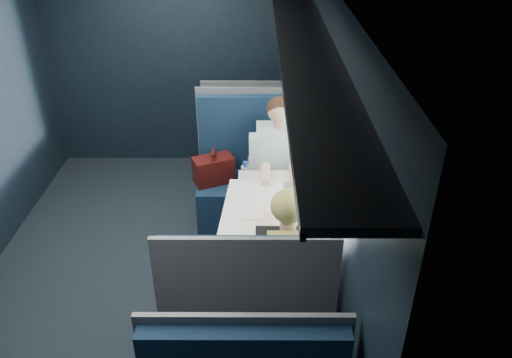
{
  "coord_description": "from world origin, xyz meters",
  "views": [
    {
      "loc": [
        0.91,
        -3.25,
        2.88
      ],
      "look_at": [
        0.9,
        0.0,
        0.95
      ],
      "focal_mm": 35.0,
      "sensor_mm": 36.0,
      "label": 1
    }
  ],
  "objects_px": {
    "man": "(278,162)",
    "seat_bay_far": "(248,316)",
    "laptop": "(308,187)",
    "table": "(273,210)",
    "bottle_small": "(304,169)",
    "cup": "(306,177)",
    "seat_row_front": "(252,139)",
    "woman": "(286,263)",
    "seat_bay_near": "(249,180)"
  },
  "relations": [
    {
      "from": "seat_bay_near",
      "to": "seat_bay_far",
      "type": "xyz_separation_m",
      "value": [
        0.02,
        -1.74,
        -0.01
      ]
    },
    {
      "from": "table",
      "to": "seat_row_front",
      "type": "xyz_separation_m",
      "value": [
        -0.18,
        1.8,
        -0.25
      ]
    },
    {
      "from": "woman",
      "to": "bottle_small",
      "type": "height_order",
      "value": "woman"
    },
    {
      "from": "woman",
      "to": "cup",
      "type": "distance_m",
      "value": 1.05
    },
    {
      "from": "seat_bay_near",
      "to": "man",
      "type": "height_order",
      "value": "man"
    },
    {
      "from": "man",
      "to": "bottle_small",
      "type": "relative_size",
      "value": 6.21
    },
    {
      "from": "laptop",
      "to": "seat_bay_near",
      "type": "bearing_deg",
      "value": 122.78
    },
    {
      "from": "table",
      "to": "laptop",
      "type": "height_order",
      "value": "laptop"
    },
    {
      "from": "table",
      "to": "seat_bay_near",
      "type": "height_order",
      "value": "seat_bay_near"
    },
    {
      "from": "seat_bay_near",
      "to": "bottle_small",
      "type": "xyz_separation_m",
      "value": [
        0.46,
        -0.5,
        0.41
      ]
    },
    {
      "from": "table",
      "to": "cup",
      "type": "distance_m",
      "value": 0.44
    },
    {
      "from": "man",
      "to": "cup",
      "type": "bearing_deg",
      "value": -60.71
    },
    {
      "from": "seat_row_front",
      "to": "cup",
      "type": "distance_m",
      "value": 1.6
    },
    {
      "from": "seat_row_front",
      "to": "cup",
      "type": "relative_size",
      "value": 12.76
    },
    {
      "from": "laptop",
      "to": "woman",
      "type": "bearing_deg",
      "value": -104.53
    },
    {
      "from": "bottle_small",
      "to": "cup",
      "type": "relative_size",
      "value": 2.34
    },
    {
      "from": "laptop",
      "to": "cup",
      "type": "height_order",
      "value": "laptop"
    },
    {
      "from": "woman",
      "to": "bottle_small",
      "type": "bearing_deg",
      "value": 79.63
    },
    {
      "from": "bottle_small",
      "to": "table",
      "type": "bearing_deg",
      "value": -125.84
    },
    {
      "from": "table",
      "to": "laptop",
      "type": "xyz_separation_m",
      "value": [
        0.28,
        0.12,
        0.15
      ]
    },
    {
      "from": "seat_bay_far",
      "to": "bottle_small",
      "type": "xyz_separation_m",
      "value": [
        0.45,
        1.24,
        0.42
      ]
    },
    {
      "from": "man",
      "to": "cup",
      "type": "height_order",
      "value": "man"
    },
    {
      "from": "seat_bay_far",
      "to": "bottle_small",
      "type": "distance_m",
      "value": 1.38
    },
    {
      "from": "man",
      "to": "seat_bay_far",
      "type": "bearing_deg",
      "value": -99.03
    },
    {
      "from": "seat_bay_far",
      "to": "woman",
      "type": "height_order",
      "value": "woman"
    },
    {
      "from": "seat_row_front",
      "to": "woman",
      "type": "xyz_separation_m",
      "value": [
        0.25,
        -2.5,
        0.32
      ]
    },
    {
      "from": "seat_row_front",
      "to": "man",
      "type": "distance_m",
      "value": 1.17
    },
    {
      "from": "table",
      "to": "woman",
      "type": "bearing_deg",
      "value": -84.55
    },
    {
      "from": "seat_row_front",
      "to": "man",
      "type": "bearing_deg",
      "value": -77.17
    },
    {
      "from": "laptop",
      "to": "cup",
      "type": "distance_m",
      "value": 0.2
    },
    {
      "from": "seat_bay_near",
      "to": "cup",
      "type": "distance_m",
      "value": 0.82
    },
    {
      "from": "woman",
      "to": "laptop",
      "type": "distance_m",
      "value": 0.86
    },
    {
      "from": "table",
      "to": "seat_bay_far",
      "type": "xyz_separation_m",
      "value": [
        -0.18,
        -0.87,
        -0.25
      ]
    },
    {
      "from": "seat_bay_near",
      "to": "man",
      "type": "distance_m",
      "value": 0.43
    },
    {
      "from": "woman",
      "to": "seat_bay_near",
      "type": "bearing_deg",
      "value": 99.66
    },
    {
      "from": "seat_bay_near",
      "to": "cup",
      "type": "xyz_separation_m",
      "value": [
        0.48,
        -0.55,
        0.36
      ]
    },
    {
      "from": "seat_row_front",
      "to": "woman",
      "type": "distance_m",
      "value": 2.54
    },
    {
      "from": "seat_bay_near",
      "to": "man",
      "type": "xyz_separation_m",
      "value": [
        0.27,
        -0.17,
        0.29
      ]
    },
    {
      "from": "seat_bay_near",
      "to": "woman",
      "type": "height_order",
      "value": "woman"
    },
    {
      "from": "table",
      "to": "laptop",
      "type": "relative_size",
      "value": 2.82
    },
    {
      "from": "cup",
      "to": "seat_bay_near",
      "type": "bearing_deg",
      "value": 131.12
    },
    {
      "from": "table",
      "to": "bottle_small",
      "type": "relative_size",
      "value": 4.7
    },
    {
      "from": "seat_bay_far",
      "to": "laptop",
      "type": "distance_m",
      "value": 1.17
    },
    {
      "from": "man",
      "to": "bottle_small",
      "type": "distance_m",
      "value": 0.4
    },
    {
      "from": "cup",
      "to": "table",
      "type": "bearing_deg",
      "value": -131.63
    },
    {
      "from": "laptop",
      "to": "table",
      "type": "bearing_deg",
      "value": -156.95
    },
    {
      "from": "cup",
      "to": "laptop",
      "type": "bearing_deg",
      "value": -89.92
    },
    {
      "from": "bottle_small",
      "to": "seat_bay_near",
      "type": "bearing_deg",
      "value": 132.65
    },
    {
      "from": "seat_bay_near",
      "to": "seat_bay_far",
      "type": "relative_size",
      "value": 1.0
    },
    {
      "from": "table",
      "to": "seat_bay_far",
      "type": "bearing_deg",
      "value": -101.78
    }
  ]
}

